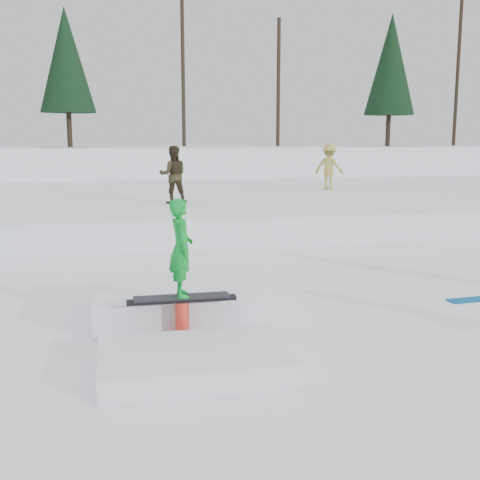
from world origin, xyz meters
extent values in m
plane|color=white|center=(0.00, 0.00, 0.00)|extent=(120.00, 120.00, 0.00)
cube|color=white|center=(0.00, 30.00, 1.20)|extent=(60.00, 14.00, 2.40)
cube|color=white|center=(0.00, 16.00, 0.40)|extent=(50.00, 18.00, 0.80)
cylinder|color=black|center=(-4.00, 28.50, 3.40)|extent=(0.30, 0.30, 2.00)
cone|color=black|center=(-4.00, 28.50, 7.38)|extent=(3.20, 3.20, 5.95)
cylinder|color=black|center=(3.00, 30.50, 7.15)|extent=(0.24, 0.24, 9.50)
cylinder|color=black|center=(9.00, 29.50, 6.40)|extent=(0.24, 0.24, 8.00)
cylinder|color=black|center=(16.00, 28.00, 3.40)|extent=(0.30, 0.30, 2.00)
cone|color=black|center=(16.00, 28.00, 7.55)|extent=(3.20, 3.20, 6.30)
cylinder|color=black|center=(22.00, 30.00, 7.65)|extent=(0.24, 0.24, 10.50)
imported|color=black|center=(0.25, 11.27, 1.75)|extent=(0.94, 0.75, 1.90)
imported|color=#A39A3F|center=(7.24, 15.34, 1.75)|extent=(1.39, 1.31, 1.89)
cube|color=white|center=(-0.85, 1.10, 0.27)|extent=(2.60, 2.20, 0.54)
cube|color=white|center=(-0.85, -1.40, 0.15)|extent=(2.40, 1.60, 0.30)
cylinder|color=#ED4432|center=(-0.85, -0.20, 0.03)|extent=(0.44, 0.44, 0.06)
cylinder|color=#ED4432|center=(-0.85, -0.20, 0.30)|extent=(0.20, 0.20, 0.60)
cube|color=black|center=(-0.85, -0.20, 0.63)|extent=(1.60, 0.16, 0.06)
cube|color=black|center=(-0.85, -0.20, 0.68)|extent=(1.40, 0.28, 0.03)
imported|color=#059627|center=(-0.85, -0.20, 1.40)|extent=(0.34, 0.52, 1.42)
camera|label=1|loc=(-1.82, -8.69, 2.97)|focal=45.00mm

